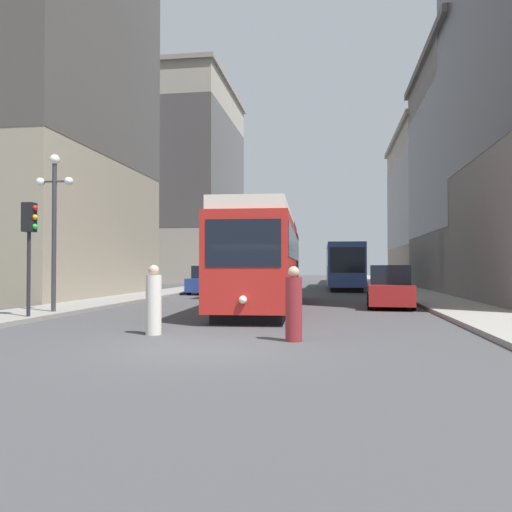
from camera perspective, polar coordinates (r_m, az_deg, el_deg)
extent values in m
plane|color=#424244|center=(11.45, -6.10, -9.98)|extent=(200.00, 200.00, 0.00)
cube|color=gray|center=(52.11, -3.52, -3.03)|extent=(2.80, 120.00, 0.15)
cube|color=gray|center=(51.24, 14.12, -3.02)|extent=(2.80, 120.00, 0.15)
cube|color=black|center=(22.37, 0.93, -5.23)|extent=(2.79, 13.34, 0.35)
cube|color=red|center=(22.32, 0.93, -0.80)|extent=(3.23, 14.51, 3.10)
cube|color=black|center=(22.33, 0.93, 0.98)|extent=(3.24, 13.93, 1.08)
cube|color=silver|center=(22.40, 0.93, 3.73)|extent=(3.01, 14.21, 0.44)
cube|color=black|center=(15.19, -1.41, 1.42)|extent=(2.21, 0.18, 1.40)
sphere|color=#F2EACC|center=(15.14, -1.45, -4.79)|extent=(0.24, 0.24, 0.24)
cube|color=black|center=(41.62, 9.54, -3.34)|extent=(2.40, 11.45, 0.35)
cube|color=#334C8C|center=(41.59, 9.53, -0.96)|extent=(2.80, 12.45, 3.10)
cube|color=black|center=(41.60, 9.53, -0.22)|extent=(2.82, 11.96, 1.30)
cube|color=black|center=(35.42, 9.92, -0.43)|extent=(2.31, 0.13, 1.71)
cylinder|color=black|center=(33.01, -7.32, -3.66)|extent=(0.19, 0.64, 0.64)
cylinder|color=black|center=(35.67, -6.05, -3.48)|extent=(0.19, 0.64, 0.64)
cylinder|color=black|center=(32.56, -4.43, -3.70)|extent=(0.19, 0.64, 0.64)
cylinder|color=black|center=(35.25, -3.37, -3.51)|extent=(0.19, 0.64, 0.64)
cube|color=navy|center=(34.10, -5.28, -3.11)|extent=(1.86, 4.48, 0.84)
cube|color=black|center=(34.19, -5.23, -1.74)|extent=(1.62, 2.48, 0.80)
cylinder|color=black|center=(40.85, -4.22, -3.19)|extent=(0.18, 0.64, 0.64)
cylinder|color=black|center=(43.56, -3.40, -3.07)|extent=(0.18, 0.64, 0.64)
cylinder|color=black|center=(40.50, -1.86, -3.21)|extent=(0.18, 0.64, 0.64)
cylinder|color=black|center=(43.23, -1.18, -3.08)|extent=(0.18, 0.64, 0.64)
cube|color=navy|center=(42.02, -2.66, -2.75)|extent=(1.83, 4.50, 0.84)
cube|color=black|center=(42.11, -2.63, -1.63)|extent=(1.60, 2.48, 0.80)
cylinder|color=black|center=(24.56, 16.21, -4.48)|extent=(0.22, 0.65, 0.64)
cylinder|color=black|center=(21.95, 16.76, -4.88)|extent=(0.22, 0.65, 0.64)
cylinder|color=black|center=(24.49, 12.21, -4.51)|extent=(0.22, 0.65, 0.64)
cylinder|color=black|center=(21.86, 12.28, -4.91)|extent=(0.22, 0.65, 0.64)
cube|color=maroon|center=(23.18, 14.36, -4.00)|extent=(2.03, 4.34, 0.84)
cube|color=black|center=(23.05, 14.36, -1.97)|extent=(1.71, 2.42, 0.80)
cylinder|color=beige|center=(13.81, -11.09, -5.24)|extent=(0.40, 0.40, 1.54)
sphere|color=tan|center=(13.77, -11.08, -1.53)|extent=(0.28, 0.28, 0.28)
cylinder|color=maroon|center=(12.39, 4.13, -5.80)|extent=(0.40, 0.40, 1.51)
sphere|color=tan|center=(12.35, 4.12, -1.75)|extent=(0.27, 0.27, 0.27)
cylinder|color=#232328|center=(18.46, -23.51, -0.34)|extent=(0.12, 0.12, 3.68)
cube|color=black|center=(18.52, -23.48, 3.89)|extent=(0.36, 0.36, 0.95)
sphere|color=red|center=(18.45, -22.94, 4.85)|extent=(0.18, 0.18, 0.18)
sphere|color=gold|center=(18.42, -22.95, 3.91)|extent=(0.18, 0.18, 0.18)
sphere|color=green|center=(18.40, -22.96, 2.97)|extent=(0.18, 0.18, 0.18)
cylinder|color=#333338|center=(20.21, -21.14, 1.90)|extent=(0.16, 0.16, 5.32)
sphere|color=white|center=(20.55, -21.08, 9.78)|extent=(0.36, 0.36, 0.36)
sphere|color=white|center=(20.69, -22.44, 7.47)|extent=(0.31, 0.31, 0.31)
sphere|color=white|center=(20.15, -19.73, 7.68)|extent=(0.31, 0.31, 0.31)
cube|color=#333338|center=(20.41, -21.10, 7.58)|extent=(1.10, 0.06, 0.06)
cube|color=#A89E8E|center=(64.25, -7.90, 7.52)|extent=(11.39, 19.44, 22.92)
cube|color=#544F4E|center=(64.44, -7.90, 8.53)|extent=(11.43, 19.48, 13.75)
cube|color=gray|center=(67.03, -7.87, 17.46)|extent=(11.99, 20.04, 0.50)
cube|color=gray|center=(35.69, -23.20, 21.61)|extent=(10.38, 14.91, 31.04)
cube|color=#494440|center=(36.32, -23.18, 23.87)|extent=(10.42, 14.95, 18.63)
cube|color=#A89E8E|center=(57.05, 21.23, 4.59)|extent=(12.29, 18.18, 14.82)
cube|color=#544F4E|center=(57.13, 21.22, 5.33)|extent=(12.33, 18.22, 8.89)
cube|color=gray|center=(58.31, 21.17, 12.10)|extent=(12.89, 18.78, 0.50)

